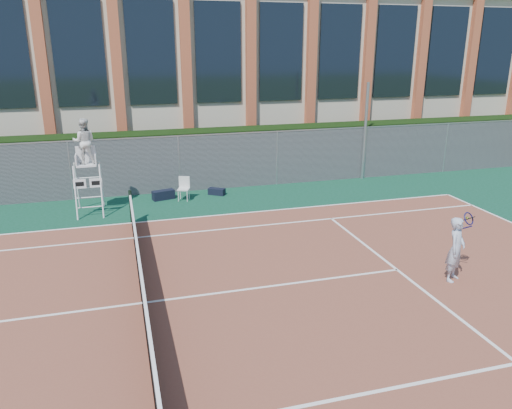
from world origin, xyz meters
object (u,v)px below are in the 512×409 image
object	(u,v)px
steel_pole	(365,132)
plastic_chair	(184,186)
tennis_player	(456,249)
umpire_chair	(84,144)

from	to	relation	value
steel_pole	plastic_chair	xyz separation A→B (m)	(-7.87, -1.03, -1.52)
steel_pole	tennis_player	distance (m)	9.95
plastic_chair	tennis_player	distance (m)	10.11
steel_pole	tennis_player	xyz separation A→B (m)	(-2.47, -9.57, -1.20)
plastic_chair	tennis_player	world-z (taller)	tennis_player
steel_pole	umpire_chair	size ratio (longest dim) A/B	1.25
tennis_player	plastic_chair	bearing A→B (deg)	122.35
plastic_chair	steel_pole	bearing A→B (deg)	7.45
umpire_chair	steel_pole	bearing A→B (deg)	8.42
steel_pole	tennis_player	size ratio (longest dim) A/B	2.51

